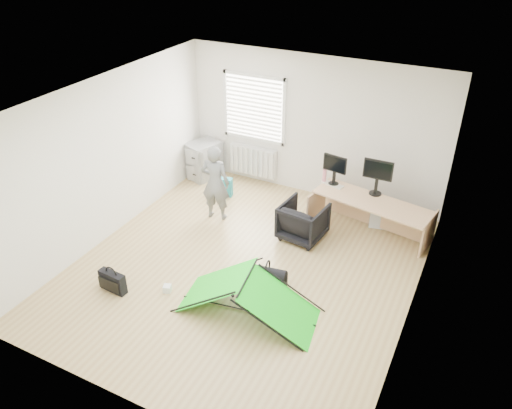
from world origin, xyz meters
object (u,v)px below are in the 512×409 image
at_px(filing_cabinet, 204,160).
at_px(office_chair, 303,221).
at_px(storage_crate, 385,217).
at_px(laptop_bag, 113,282).
at_px(monitor_left, 334,174).
at_px(monitor_right, 377,182).
at_px(thermos, 324,176).
at_px(desk, 370,218).
at_px(duffel_bag, 267,280).
at_px(kite, 248,295).
at_px(person, 215,183).

height_order(filing_cabinet, office_chair, filing_cabinet).
height_order(storage_crate, laptop_bag, laptop_bag).
distance_m(monitor_left, monitor_right, 0.75).
height_order(office_chair, laptop_bag, office_chair).
distance_m(monitor_left, thermos, 0.20).
xyz_separation_m(office_chair, laptop_bag, (-1.96, -2.52, -0.16)).
bearing_deg(storage_crate, monitor_left, -168.41).
xyz_separation_m(monitor_left, monitor_right, (0.75, -0.01, 0.03)).
distance_m(desk, monitor_left, 0.98).
xyz_separation_m(filing_cabinet, office_chair, (2.68, -1.17, -0.06)).
height_order(filing_cabinet, monitor_left, monitor_left).
relative_size(monitor_right, storage_crate, 0.91).
bearing_deg(filing_cabinet, laptop_bag, -59.05).
bearing_deg(storage_crate, duffel_bag, -114.58).
xyz_separation_m(monitor_left, kite, (-0.21, -2.89, -0.57)).
bearing_deg(monitor_left, storage_crate, 21.43).
bearing_deg(duffel_bag, desk, 56.10).
height_order(laptop_bag, duffel_bag, laptop_bag).
distance_m(monitor_left, kite, 2.95).
xyz_separation_m(monitor_right, office_chair, (-0.96, -0.84, -0.58)).
height_order(monitor_right, laptop_bag, monitor_right).
relative_size(desk, storage_crate, 3.65).
height_order(desk, duffel_bag, desk).
xyz_separation_m(thermos, duffel_bag, (-0.01, -2.30, -0.67)).
relative_size(kite, storage_crate, 3.61).
relative_size(kite, duffel_bag, 3.51).
bearing_deg(monitor_left, desk, -9.27).
bearing_deg(duffel_bag, thermos, 81.29).
relative_size(desk, person, 1.40).
relative_size(desk, office_chair, 2.75).
height_order(kite, storage_crate, kite).
height_order(desk, laptop_bag, desk).
bearing_deg(laptop_bag, person, 86.67).
xyz_separation_m(desk, person, (-2.62, -0.67, 0.37)).
distance_m(filing_cabinet, laptop_bag, 3.77).
bearing_deg(person, kite, 119.27).
height_order(filing_cabinet, duffel_bag, filing_cabinet).
bearing_deg(thermos, storage_crate, 9.13).
xyz_separation_m(desk, monitor_right, (-0.02, 0.26, 0.57)).
bearing_deg(laptop_bag, kite, 17.97).
xyz_separation_m(thermos, storage_crate, (1.12, 0.18, -0.64)).
height_order(monitor_left, office_chair, monitor_left).
bearing_deg(monitor_left, kite, -84.24).
xyz_separation_m(filing_cabinet, monitor_left, (2.89, -0.33, 0.50)).
distance_m(person, storage_crate, 3.06).
relative_size(thermos, office_chair, 0.34).
bearing_deg(office_chair, filing_cabinet, -16.95).
bearing_deg(kite, monitor_left, 77.06).
distance_m(desk, monitor_right, 0.63).
xyz_separation_m(thermos, office_chair, (-0.03, -0.86, -0.47)).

